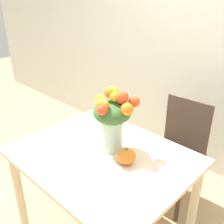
# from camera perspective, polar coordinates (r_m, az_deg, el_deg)

# --- Properties ---
(wall_back) EXTENTS (8.00, 0.06, 2.70)m
(wall_back) POSITION_cam_1_polar(r_m,az_deg,el_deg) (2.58, 20.93, 15.17)
(wall_back) COLOR silver
(wall_back) RESTS_ON ground_plane
(dining_table) EXTENTS (1.10, 0.88, 0.77)m
(dining_table) POSITION_cam_1_polar(r_m,az_deg,el_deg) (1.78, -1.97, -12.32)
(dining_table) COLOR beige
(dining_table) RESTS_ON ground_plane
(flower_vase) EXTENTS (0.32, 0.26, 0.43)m
(flower_vase) POSITION_cam_1_polar(r_m,az_deg,el_deg) (1.64, 0.10, -1.31)
(flower_vase) COLOR #B2CCBC
(flower_vase) RESTS_ON dining_table
(pumpkin) EXTENTS (0.12, 0.12, 0.11)m
(pumpkin) POSITION_cam_1_polar(r_m,az_deg,el_deg) (1.61, 3.11, -9.56)
(pumpkin) COLOR orange
(pumpkin) RESTS_ON dining_table
(dining_chair_near_window) EXTENTS (0.44, 0.44, 0.91)m
(dining_chair_near_window) POSITION_cam_1_polar(r_m,az_deg,el_deg) (2.33, 14.01, -8.29)
(dining_chair_near_window) COLOR #47382D
(dining_chair_near_window) RESTS_ON ground_plane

